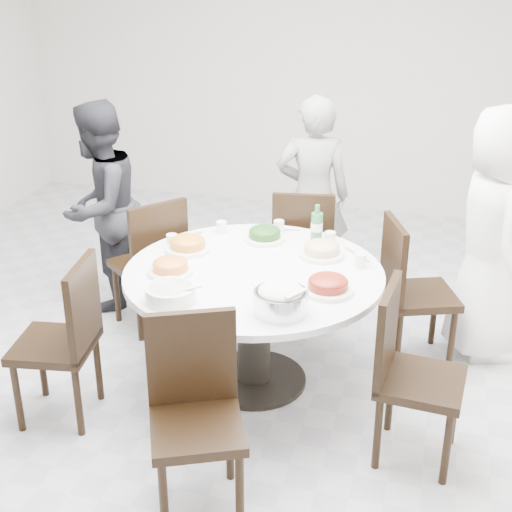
% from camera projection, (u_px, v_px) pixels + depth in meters
% --- Properties ---
extents(floor, '(6.00, 6.00, 0.01)m').
position_uv_depth(floor, '(225.00, 350.00, 4.73)').
color(floor, '#B4B4BA').
rests_on(floor, ground).
extents(wall_back, '(6.00, 0.01, 2.80)m').
position_uv_depth(wall_back, '(316.00, 67.00, 6.83)').
color(wall_back, beige).
rests_on(wall_back, ground).
extents(dining_table, '(1.50, 1.50, 0.75)m').
position_uv_depth(dining_table, '(254.00, 328.00, 4.24)').
color(dining_table, white).
rests_on(dining_table, floor).
extents(chair_ne, '(0.54, 0.54, 0.95)m').
position_uv_depth(chair_ne, '(420.00, 292.00, 4.45)').
color(chair_ne, black).
rests_on(chair_ne, floor).
extents(chair_n, '(0.48, 0.48, 0.95)m').
position_uv_depth(chair_n, '(303.00, 249.00, 5.09)').
color(chair_n, black).
rests_on(chair_n, floor).
extents(chair_nw, '(0.59, 0.59, 0.95)m').
position_uv_depth(chair_nw, '(147.00, 262.00, 4.88)').
color(chair_nw, black).
rests_on(chair_nw, floor).
extents(chair_sw, '(0.48, 0.48, 0.95)m').
position_uv_depth(chair_sw, '(54.00, 341.00, 3.90)').
color(chair_sw, black).
rests_on(chair_sw, floor).
extents(chair_s, '(0.56, 0.56, 0.95)m').
position_uv_depth(chair_s, '(197.00, 424.00, 3.22)').
color(chair_s, black).
rests_on(chair_s, floor).
extents(chair_se, '(0.46, 0.46, 0.95)m').
position_uv_depth(chair_se, '(422.00, 378.00, 3.57)').
color(chair_se, black).
rests_on(chair_se, floor).
extents(diner_right, '(0.68, 0.89, 1.62)m').
position_uv_depth(diner_right, '(494.00, 234.00, 4.44)').
color(diner_right, white).
rests_on(diner_right, floor).
extents(diner_middle, '(0.62, 0.48, 1.51)m').
position_uv_depth(diner_middle, '(313.00, 197.00, 5.29)').
color(diner_middle, black).
rests_on(diner_middle, floor).
extents(diner_left, '(0.65, 0.79, 1.51)m').
position_uv_depth(diner_left, '(100.00, 207.00, 5.07)').
color(diner_left, black).
rests_on(diner_left, floor).
extents(dish_greens, '(0.26, 0.26, 0.07)m').
position_uv_depth(dish_greens, '(265.00, 236.00, 4.50)').
color(dish_greens, white).
rests_on(dish_greens, dining_table).
extents(dish_pale, '(0.27, 0.27, 0.07)m').
position_uv_depth(dish_pale, '(322.00, 251.00, 4.27)').
color(dish_pale, white).
rests_on(dish_pale, dining_table).
extents(dish_orange, '(0.28, 0.28, 0.07)m').
position_uv_depth(dish_orange, '(188.00, 245.00, 4.35)').
color(dish_orange, white).
rests_on(dish_orange, dining_table).
extents(dish_redbrown, '(0.28, 0.28, 0.07)m').
position_uv_depth(dish_redbrown, '(328.00, 286.00, 3.83)').
color(dish_redbrown, white).
rests_on(dish_redbrown, dining_table).
extents(dish_tofu, '(0.26, 0.26, 0.07)m').
position_uv_depth(dish_tofu, '(170.00, 268.00, 4.04)').
color(dish_tofu, white).
rests_on(dish_tofu, dining_table).
extents(rice_bowl, '(0.28, 0.28, 0.12)m').
position_uv_depth(rice_bowl, '(281.00, 302.00, 3.60)').
color(rice_bowl, silver).
rests_on(rice_bowl, dining_table).
extents(soup_bowl, '(0.27, 0.27, 0.08)m').
position_uv_depth(soup_bowl, '(171.00, 294.00, 3.73)').
color(soup_bowl, white).
rests_on(soup_bowl, dining_table).
extents(beverage_bottle, '(0.07, 0.07, 0.25)m').
position_uv_depth(beverage_bottle, '(317.00, 224.00, 4.43)').
color(beverage_bottle, '#2B6D3A').
rests_on(beverage_bottle, dining_table).
extents(tea_cups, '(0.07, 0.07, 0.08)m').
position_uv_depth(tea_cups, '(278.00, 228.00, 4.60)').
color(tea_cups, white).
rests_on(tea_cups, dining_table).
extents(chopsticks, '(0.24, 0.04, 0.01)m').
position_uv_depth(chopsticks, '(278.00, 229.00, 4.68)').
color(chopsticks, tan).
rests_on(chopsticks, dining_table).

